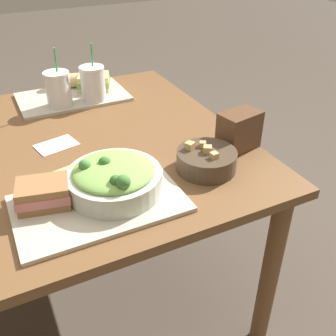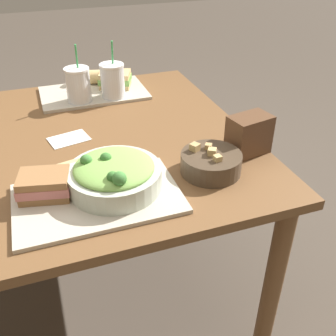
# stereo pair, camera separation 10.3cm
# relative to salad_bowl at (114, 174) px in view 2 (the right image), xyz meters

# --- Properties ---
(ground_plane) EXTENTS (12.00, 12.00, 0.00)m
(ground_plane) POSITION_rel_salad_bowl_xyz_m (-0.09, 0.32, -0.76)
(ground_plane) COLOR #4C4238
(dining_table) EXTENTS (1.20, 1.09, 0.70)m
(dining_table) POSITION_rel_salad_bowl_xyz_m (-0.09, 0.32, -0.14)
(dining_table) COLOR brown
(dining_table) RESTS_ON ground_plane
(tray_near) EXTENTS (0.43, 0.27, 0.01)m
(tray_near) POSITION_rel_salad_bowl_xyz_m (-0.05, -0.03, -0.05)
(tray_near) COLOR #BCB29E
(tray_near) RESTS_ON dining_table
(tray_far) EXTENTS (0.43, 0.27, 0.01)m
(tray_far) POSITION_rel_salad_bowl_xyz_m (0.07, 0.70, -0.05)
(tray_far) COLOR #BCB29E
(tray_far) RESTS_ON dining_table
(salad_bowl) EXTENTS (0.25, 0.25, 0.10)m
(salad_bowl) POSITION_rel_salad_bowl_xyz_m (0.00, 0.00, 0.00)
(salad_bowl) COLOR beige
(salad_bowl) RESTS_ON tray_near
(soup_bowl) EXTENTS (0.18, 0.18, 0.08)m
(soup_bowl) POSITION_rel_salad_bowl_xyz_m (0.28, 0.00, -0.02)
(soup_bowl) COLOR #473828
(soup_bowl) RESTS_ON dining_table
(sandwich_near) EXTENTS (0.15, 0.12, 0.06)m
(sandwich_near) POSITION_rel_salad_bowl_xyz_m (-0.18, 0.02, -0.01)
(sandwich_near) COLOR olive
(sandwich_near) RESTS_ON tray_near
(baguette_near) EXTENTS (0.14, 0.09, 0.06)m
(baguette_near) POSITION_rel_salad_bowl_xyz_m (-0.11, 0.07, -0.01)
(baguette_near) COLOR tan
(baguette_near) RESTS_ON tray_near
(sandwich_far) EXTENTS (0.16, 0.14, 0.06)m
(sandwich_far) POSITION_rel_salad_bowl_xyz_m (0.17, 0.73, -0.01)
(sandwich_far) COLOR tan
(sandwich_far) RESTS_ON tray_far
(baguette_far) EXTENTS (0.14, 0.09, 0.06)m
(baguette_far) POSITION_rel_salad_bowl_xyz_m (0.07, 0.80, -0.01)
(baguette_far) COLOR tan
(baguette_far) RESTS_ON tray_far
(drink_cup_dark) EXTENTS (0.10, 0.10, 0.22)m
(drink_cup_dark) POSITION_rel_salad_bowl_xyz_m (0.00, 0.62, 0.02)
(drink_cup_dark) COLOR silver
(drink_cup_dark) RESTS_ON tray_far
(drink_cup_red) EXTENTS (0.10, 0.10, 0.22)m
(drink_cup_red) POSITION_rel_salad_bowl_xyz_m (0.14, 0.62, 0.02)
(drink_cup_red) COLOR silver
(drink_cup_red) RESTS_ON tray_far
(chip_bag) EXTENTS (0.14, 0.11, 0.12)m
(chip_bag) POSITION_rel_salad_bowl_xyz_m (0.44, 0.06, 0.01)
(chip_bag) COLOR brown
(chip_bag) RESTS_ON dining_table
(napkin_folded) EXTENTS (0.14, 0.11, 0.00)m
(napkin_folded) POSITION_rel_salad_bowl_xyz_m (-0.08, 0.34, -0.05)
(napkin_folded) COLOR white
(napkin_folded) RESTS_ON dining_table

